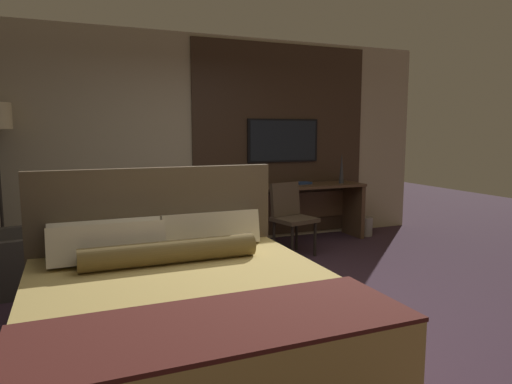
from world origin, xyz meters
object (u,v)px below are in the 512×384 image
at_px(book, 303,183).
at_px(desk_chair, 290,212).
at_px(bed, 183,313).
at_px(armchair_by_window, 7,263).
at_px(vase_tall, 342,168).
at_px(tv, 283,141).
at_px(waste_bin, 365,226).
at_px(desk, 290,202).

bearing_deg(book, desk_chair, -129.20).
bearing_deg(bed, armchair_by_window, 121.58).
height_order(vase_tall, book, vase_tall).
height_order(tv, waste_bin, tv).
xyz_separation_m(desk, waste_bin, (1.19, -0.13, -0.41)).
height_order(desk_chair, book, desk_chair).
bearing_deg(bed, desk, 52.10).
distance_m(tv, desk_chair, 1.24).
height_order(tv, book, tv).
height_order(desk, tv, tv).
distance_m(desk, book, 0.34).
height_order(bed, tv, tv).
bearing_deg(tv, desk, -90.00).
xyz_separation_m(desk, armchair_by_window, (-3.44, -0.74, -0.29)).
bearing_deg(waste_bin, desk_chair, -162.02).
relative_size(desk, armchair_by_window, 2.34).
bearing_deg(armchair_by_window, bed, -157.57).
bearing_deg(book, desk, -173.19).
bearing_deg(book, armchair_by_window, -168.15).
relative_size(bed, tv, 1.96).
xyz_separation_m(bed, armchair_by_window, (-1.26, 2.06, -0.08)).
xyz_separation_m(tv, armchair_by_window, (-3.44, -0.96, -1.14)).
distance_m(vase_tall, waste_bin, 0.97).
bearing_deg(book, waste_bin, -9.00).
distance_m(bed, desk, 3.55).
bearing_deg(tv, bed, -125.81).
xyz_separation_m(bed, tv, (2.18, 3.02, 1.06)).
bearing_deg(waste_bin, desk, 173.91).
xyz_separation_m(desk_chair, book, (0.52, 0.64, 0.27)).
relative_size(desk, book, 8.89).
relative_size(armchair_by_window, book, 3.80).
relative_size(desk_chair, book, 3.76).
xyz_separation_m(bed, vase_tall, (2.96, 2.72, 0.67)).
bearing_deg(desk, armchair_by_window, -167.83).
distance_m(tv, vase_tall, 0.93).
bearing_deg(desk, vase_tall, -6.13).
bearing_deg(waste_bin, vase_tall, 174.01).
bearing_deg(desk_chair, bed, -144.08).
height_order(bed, armchair_by_window, bed).
height_order(desk, desk_chair, desk_chair).
bearing_deg(tv, armchair_by_window, -164.36).
bearing_deg(armchair_by_window, waste_bin, -91.58).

